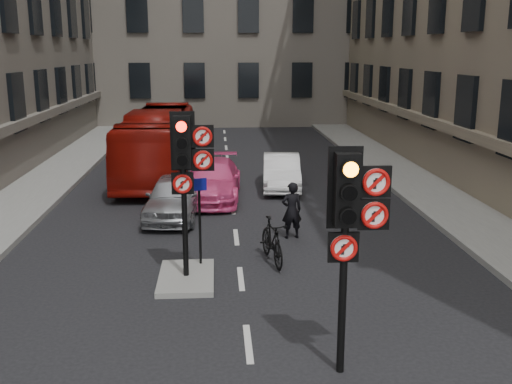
{
  "coord_description": "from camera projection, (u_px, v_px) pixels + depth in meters",
  "views": [
    {
      "loc": [
        -0.49,
        -7.43,
        4.97
      ],
      "look_at": [
        0.16,
        2.4,
        2.6
      ],
      "focal_mm": 42.0,
      "sensor_mm": 36.0,
      "label": 1
    }
  ],
  "objects": [
    {
      "name": "car_pink",
      "position": [
        213.0,
        180.0,
        20.16
      ],
      "size": [
        2.09,
        4.55,
        1.29
      ],
      "primitive_type": "imported",
      "rotation": [
        0.0,
        0.0,
        -0.06
      ],
      "color": "#E84487",
      "rests_on": "ground"
    },
    {
      "name": "car_white",
      "position": [
        281.0,
        172.0,
        21.69
      ],
      "size": [
        1.59,
        3.8,
        1.22
      ],
      "primitive_type": "imported",
      "rotation": [
        0.0,
        0.0,
        -0.08
      ],
      "color": "white",
      "rests_on": "ground"
    },
    {
      "name": "bus_red",
      "position": [
        158.0,
        143.0,
        23.62
      ],
      "size": [
        2.46,
        9.58,
        2.65
      ],
      "primitive_type": "imported",
      "rotation": [
        0.0,
        0.0,
        -0.02
      ],
      "color": "maroon",
      "rests_on": "ground"
    },
    {
      "name": "pavement_left",
      "position": [
        12.0,
        202.0,
        19.55
      ],
      "size": [
        3.0,
        50.0,
        0.16
      ],
      "primitive_type": "cube",
      "color": "gray",
      "rests_on": "ground"
    },
    {
      "name": "motorcyclist",
      "position": [
        292.0,
        210.0,
        15.93
      ],
      "size": [
        0.62,
        0.47,
        1.54
      ],
      "primitive_type": "imported",
      "rotation": [
        0.0,
        0.0,
        3.34
      ],
      "color": "black",
      "rests_on": "ground"
    },
    {
      "name": "motorcycle",
      "position": [
        272.0,
        241.0,
        14.15
      ],
      "size": [
        0.8,
        1.83,
        1.06
      ],
      "primitive_type": "imported",
      "rotation": [
        0.0,
        0.0,
        0.17
      ],
      "color": "black",
      "rests_on": "ground"
    },
    {
      "name": "centre_island",
      "position": [
        186.0,
        278.0,
        13.16
      ],
      "size": [
        1.2,
        2.0,
        0.12
      ],
      "primitive_type": "cube",
      "color": "gray",
      "rests_on": "ground"
    },
    {
      "name": "info_sign",
      "position": [
        199.0,
        209.0,
        13.54
      ],
      "size": [
        0.35,
        0.14,
        2.02
      ],
      "rotation": [
        0.0,
        0.0,
        0.25
      ],
      "color": "black",
      "rests_on": "centre_island"
    },
    {
      "name": "signal_near",
      "position": [
        351.0,
        214.0,
        8.85
      ],
      "size": [
        0.91,
        0.4,
        3.58
      ],
      "color": "black",
      "rests_on": "ground"
    },
    {
      "name": "pavement_right",
      "position": [
        442.0,
        195.0,
        20.49
      ],
      "size": [
        3.0,
        50.0,
        0.16
      ],
      "primitive_type": "cube",
      "color": "gray",
      "rests_on": "ground"
    },
    {
      "name": "car_silver",
      "position": [
        174.0,
        197.0,
        17.91
      ],
      "size": [
        1.81,
        3.85,
        1.27
      ],
      "primitive_type": "imported",
      "rotation": [
        0.0,
        0.0,
        -0.08
      ],
      "color": "#999BA0",
      "rests_on": "ground"
    },
    {
      "name": "signal_far",
      "position": [
        187.0,
        159.0,
        12.54
      ],
      "size": [
        0.91,
        0.4,
        3.58
      ],
      "color": "black",
      "rests_on": "centre_island"
    }
  ]
}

